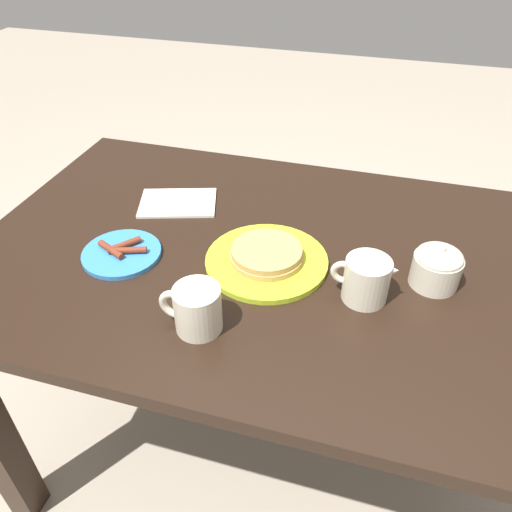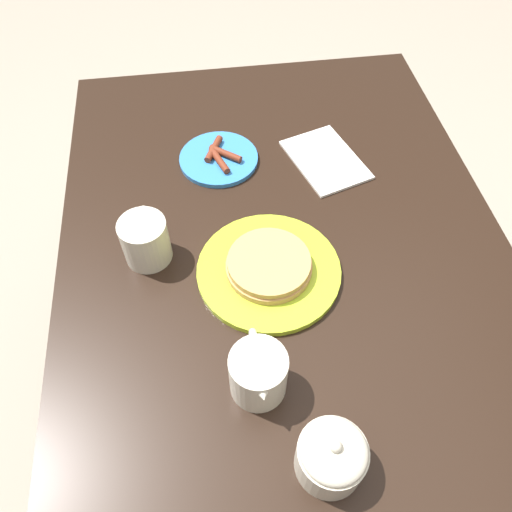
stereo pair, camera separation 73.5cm
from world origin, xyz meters
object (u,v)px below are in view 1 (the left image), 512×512
(pancake_plate, at_px, (267,258))
(napkin, at_px, (178,203))
(creamer_pitcher, at_px, (367,279))
(sugar_bowl, at_px, (437,266))
(side_plate_bacon, at_px, (122,253))
(coffee_mug, at_px, (196,308))

(pancake_plate, bearing_deg, napkin, -31.46)
(creamer_pitcher, height_order, napkin, creamer_pitcher)
(creamer_pitcher, bearing_deg, sugar_bowl, -147.81)
(side_plate_bacon, xyz_separation_m, napkin, (-0.03, -0.22, -0.00))
(pancake_plate, height_order, sugar_bowl, sugar_bowl)
(pancake_plate, relative_size, napkin, 1.20)
(creamer_pitcher, relative_size, napkin, 0.59)
(coffee_mug, xyz_separation_m, creamer_pitcher, (-0.27, -0.16, 0.00))
(creamer_pitcher, xyz_separation_m, sugar_bowl, (-0.12, -0.08, -0.00))
(side_plate_bacon, height_order, napkin, side_plate_bacon)
(coffee_mug, distance_m, creamer_pitcher, 0.31)
(napkin, bearing_deg, sugar_bowl, 167.41)
(side_plate_bacon, bearing_deg, sugar_bowl, -171.97)
(side_plate_bacon, bearing_deg, creamer_pitcher, -178.86)
(pancake_plate, xyz_separation_m, sugar_bowl, (-0.32, -0.03, 0.03))
(pancake_plate, relative_size, sugar_bowl, 2.70)
(side_plate_bacon, distance_m, napkin, 0.22)
(pancake_plate, height_order, side_plate_bacon, pancake_plate)
(coffee_mug, height_order, napkin, coffee_mug)
(napkin, bearing_deg, creamer_pitcher, 155.79)
(creamer_pitcher, height_order, sugar_bowl, creamer_pitcher)
(coffee_mug, bearing_deg, side_plate_bacon, -33.03)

